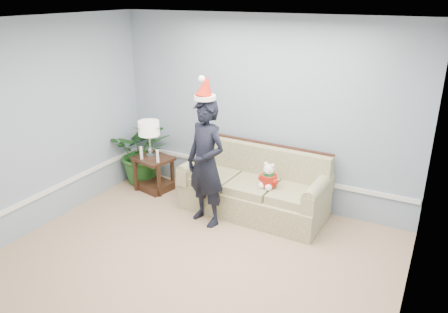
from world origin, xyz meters
TOP-DOWN VIEW (x-y plane):
  - room_shell at (0.00, 0.00)m, footprint 4.54×5.04m
  - wainscot_trim at (-1.18, 1.18)m, footprint 4.49×4.99m
  - sofa at (0.12, 2.08)m, footprint 2.03×0.93m
  - side_table at (-1.59, 2.01)m, footprint 0.65×0.58m
  - table_lamp at (-1.65, 2.03)m, footprint 0.32×0.32m
  - candle_pair at (-1.56, 1.87)m, footprint 0.36×0.05m
  - houseplant at (-1.92, 2.18)m, footprint 1.23×1.17m
  - man at (-0.34, 1.50)m, footprint 0.72×0.58m
  - santa_hat at (-0.34, 1.51)m, footprint 0.33×0.36m
  - teddy_bear at (0.37, 1.92)m, footprint 0.25×0.27m

SIDE VIEW (x-z plane):
  - side_table at x=-1.59m, z-range -0.06..0.48m
  - sofa at x=0.12m, z-range -0.14..0.80m
  - wainscot_trim at x=-1.18m, z-range 0.42..0.48m
  - houseplant at x=-1.92m, z-range 0.00..1.05m
  - teddy_bear at x=0.37m, z-range 0.44..0.80m
  - candle_pair at x=-1.56m, z-range 0.53..0.73m
  - man at x=-0.34m, z-range 0.00..1.72m
  - table_lamp at x=-1.65m, z-range 0.69..1.27m
  - room_shell at x=0.00m, z-range -0.02..2.72m
  - santa_hat at x=-0.34m, z-range 1.68..2.00m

